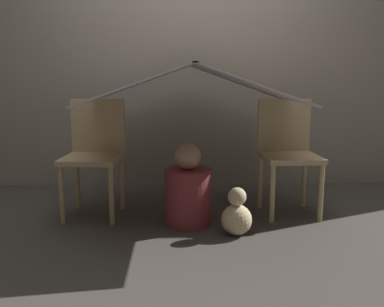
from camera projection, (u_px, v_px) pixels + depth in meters
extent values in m
plane|color=#47423D|center=(193.00, 223.00, 3.07)|extent=(8.80, 8.80, 0.00)
cube|color=gray|center=(189.00, 52.00, 3.94)|extent=(7.00, 0.05, 2.50)
cylinder|color=#D1B27F|center=(62.00, 195.00, 3.02)|extent=(0.04, 0.04, 0.42)
cylinder|color=#D1B27F|center=(111.00, 196.00, 3.00)|extent=(0.04, 0.04, 0.42)
cylinder|color=#D1B27F|center=(78.00, 182.00, 3.37)|extent=(0.04, 0.04, 0.42)
cylinder|color=#D1B27F|center=(122.00, 183.00, 3.35)|extent=(0.04, 0.04, 0.42)
cube|color=#D1B27F|center=(92.00, 159.00, 3.14)|extent=(0.45, 0.45, 0.04)
cube|color=#D1B27F|center=(98.00, 126.00, 3.29)|extent=(0.41, 0.07, 0.41)
cylinder|color=#D1B27F|center=(273.00, 194.00, 3.04)|extent=(0.04, 0.04, 0.42)
cylinder|color=#D1B27F|center=(321.00, 193.00, 3.07)|extent=(0.04, 0.04, 0.42)
cylinder|color=#D1B27F|center=(260.00, 182.00, 3.39)|extent=(0.04, 0.04, 0.42)
cylinder|color=#D1B27F|center=(304.00, 181.00, 3.42)|extent=(0.04, 0.04, 0.42)
cube|color=#D1B27F|center=(290.00, 158.00, 3.19)|extent=(0.44, 0.44, 0.04)
cube|color=#D1B27F|center=(284.00, 125.00, 3.33)|extent=(0.41, 0.05, 0.41)
cube|color=silver|center=(141.00, 83.00, 3.05)|extent=(0.74, 1.28, 0.27)
cube|color=silver|center=(243.00, 82.00, 3.07)|extent=(0.74, 1.28, 0.27)
cube|color=silver|center=(192.00, 64.00, 3.04)|extent=(0.04, 1.28, 0.01)
cylinder|color=maroon|center=(188.00, 197.00, 3.02)|extent=(0.33, 0.33, 0.40)
sphere|color=tan|center=(188.00, 157.00, 2.97)|extent=(0.18, 0.18, 0.18)
sphere|color=beige|center=(237.00, 220.00, 2.84)|extent=(0.20, 0.20, 0.20)
sphere|color=beige|center=(237.00, 197.00, 2.81)|extent=(0.12, 0.12, 0.12)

